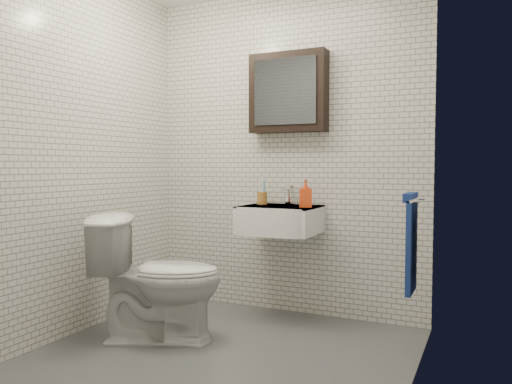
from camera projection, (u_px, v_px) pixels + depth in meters
ground at (224, 353)px, 3.04m from camera, size 2.20×2.00×0.01m
room_shell at (223, 112)px, 2.97m from camera, size 2.22×2.02×2.51m
washbasin at (278, 219)px, 3.65m from camera, size 0.55×0.50×0.20m
faucet at (288, 196)px, 3.81m from camera, size 0.06×0.20×0.15m
mirror_cabinet at (288, 93)px, 3.77m from camera, size 0.60×0.15×0.60m
towel_rail at (411, 239)px, 2.88m from camera, size 0.09×0.30×0.58m
toothbrush_cup at (262, 197)px, 3.82m from camera, size 0.10×0.10×0.21m
soap_bottle at (306, 194)px, 3.55m from camera, size 0.11×0.11×0.20m
toilet at (159, 277)px, 3.27m from camera, size 0.93×0.74×0.83m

